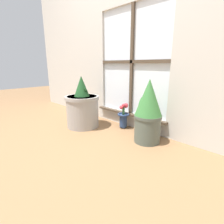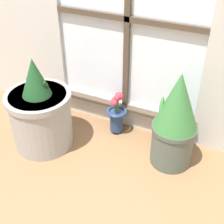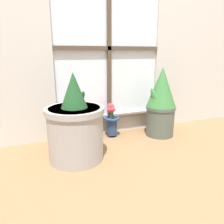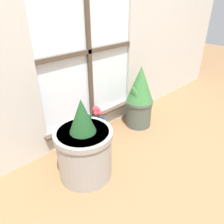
% 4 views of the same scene
% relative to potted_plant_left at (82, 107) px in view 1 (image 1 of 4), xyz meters
% --- Properties ---
extents(ground_plane, '(10.00, 10.00, 0.00)m').
position_rel_potted_plant_left_xyz_m(ground_plane, '(0.42, -0.16, -0.25)').
color(ground_plane, olive).
extents(wall_with_window, '(4.40, 0.10, 2.50)m').
position_rel_potted_plant_left_xyz_m(wall_with_window, '(0.42, 0.45, 1.03)').
color(wall_with_window, beige).
rests_on(wall_with_window, ground_plane).
extents(potted_plant_left, '(0.42, 0.42, 0.64)m').
position_rel_potted_plant_left_xyz_m(potted_plant_left, '(0.00, 0.00, 0.00)').
color(potted_plant_left, '#9E9993').
rests_on(potted_plant_left, ground_plane).
extents(potted_plant_right, '(0.28, 0.28, 0.64)m').
position_rel_potted_plant_left_xyz_m(potted_plant_right, '(0.84, 0.19, 0.07)').
color(potted_plant_right, '#4C564C').
rests_on(potted_plant_right, ground_plane).
extents(flower_vase, '(0.15, 0.15, 0.31)m').
position_rel_potted_plant_left_xyz_m(flower_vase, '(0.41, 0.32, -0.10)').
color(flower_vase, navy).
rests_on(flower_vase, ground_plane).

